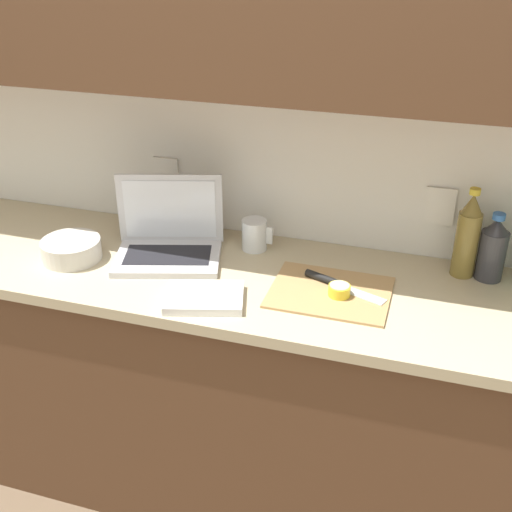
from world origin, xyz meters
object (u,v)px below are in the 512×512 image
Objects in this scene: laptop at (169,238)px; lemon_half_cut at (339,290)px; bottle_oil_tall at (493,250)px; cutting_board at (330,292)px; knife at (331,282)px; bottle_green_soda at (467,236)px; measuring_cup at (255,235)px; bowl_white at (71,249)px.

lemon_half_cut is (0.57, -0.10, -0.03)m from laptop.
cutting_board is at bearing -152.16° from bottle_oil_tall.
laptop is at bearing -165.01° from knife.
cutting_board is 0.50m from bottle_oil_tall.
laptop is 0.92m from bottle_green_soda.
knife is at bearing 99.15° from cutting_board.
laptop reaches higher than measuring_cup.
bottle_green_soda reaches higher than measuring_cup.
bowl_white is (-0.86, -0.02, 0.01)m from lemon_half_cut.
cutting_board is at bearing -34.96° from measuring_cup.
lemon_half_cut is 0.30× the size of bottle_oil_tall.
cutting_board is 1.22× the size of bottle_green_soda.
bowl_white is (-0.82, -0.07, 0.02)m from knife.
bottle_green_soda reaches higher than bowl_white.
bottle_green_soda is (0.37, 0.19, 0.11)m from knife.
lemon_half_cut is 0.34× the size of bowl_white.
bottle_oil_tall is 1.13× the size of bowl_white.
bowl_white is at bearing -178.85° from lemon_half_cut.
bottle_oil_tall reaches higher than lemon_half_cut.
bowl_white is at bearing -156.14° from measuring_cup.
laptop reaches higher than lemon_half_cut.
bottle_oil_tall is at bearing -0.00° from bottle_green_soda.
lemon_half_cut reaches higher than cutting_board.
lemon_half_cut reaches higher than knife.
knife is 0.49m from bottle_oil_tall.
bowl_white reaches higher than lemon_half_cut.
knife is at bearing 122.75° from lemon_half_cut.
bottle_oil_tall reaches higher than cutting_board.
measuring_cup is (-0.29, 0.21, 0.05)m from cutting_board.
laptop reaches higher than bottle_oil_tall.
bottle_green_soda is 1.22m from bowl_white.
laptop is 0.28m from measuring_cup.
laptop is at bearing -171.70° from bottle_oil_tall.
laptop is 1.82× the size of bottle_oil_tall.
laptop reaches higher than cutting_board.
measuring_cup reaches higher than lemon_half_cut.
knife is 1.36× the size of bowl_white.
measuring_cup is at bearing 145.64° from lemon_half_cut.
lemon_half_cut is at bearing -26.78° from laptop.
cutting_board is 0.04m from lemon_half_cut.
bowl_white is (-1.27, -0.26, -0.06)m from bottle_oil_tall.
bowl_white is at bearing -167.54° from bottle_green_soda.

